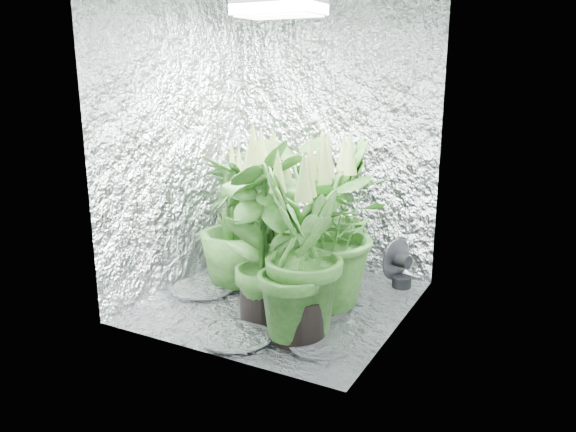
# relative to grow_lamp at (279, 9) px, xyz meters

# --- Properties ---
(ground) EXTENTS (1.60, 1.60, 0.00)m
(ground) POSITION_rel_grow_lamp_xyz_m (0.00, 0.00, -1.83)
(ground) COLOR silver
(ground) RESTS_ON ground
(walls) EXTENTS (1.62, 1.62, 2.00)m
(walls) POSITION_rel_grow_lamp_xyz_m (0.00, 0.00, -0.83)
(walls) COLOR silver
(walls) RESTS_ON ground
(grow_lamp) EXTENTS (0.50, 0.30, 0.22)m
(grow_lamp) POSITION_rel_grow_lamp_xyz_m (0.00, 0.00, 0.00)
(grow_lamp) COLOR gray
(grow_lamp) RESTS_ON ceiling
(plant_a) EXTENTS (1.07, 1.07, 1.00)m
(plant_a) POSITION_rel_grow_lamp_xyz_m (-0.46, 0.63, -1.35)
(plant_a) COLOR black
(plant_a) RESTS_ON ground
(plant_b) EXTENTS (0.62, 0.62, 0.95)m
(plant_b) POSITION_rel_grow_lamp_xyz_m (-0.18, 0.18, -1.40)
(plant_b) COLOR black
(plant_b) RESTS_ON ground
(plant_c) EXTENTS (0.55, 0.55, 1.11)m
(plant_c) POSITION_rel_grow_lamp_xyz_m (0.20, 0.42, -1.32)
(plant_c) COLOR black
(plant_c) RESTS_ON ground
(plant_d) EXTENTS (0.63, 0.63, 1.00)m
(plant_d) POSITION_rel_grow_lamp_xyz_m (-0.41, 0.10, -1.37)
(plant_d) COLOR black
(plant_d) RESTS_ON ground
(plant_e) EXTENTS (1.25, 1.25, 1.13)m
(plant_e) POSITION_rel_grow_lamp_xyz_m (0.26, 0.00, -1.29)
(plant_e) COLOR black
(plant_e) RESTS_ON ground
(plant_f) EXTENTS (0.70, 0.70, 1.19)m
(plant_f) POSITION_rel_grow_lamp_xyz_m (0.05, -0.29, -1.27)
(plant_f) COLOR black
(plant_f) RESTS_ON ground
(plant_g) EXTENTS (0.57, 0.57, 1.10)m
(plant_g) POSITION_rel_grow_lamp_xyz_m (0.36, -0.43, -1.32)
(plant_g) COLOR black
(plant_g) RESTS_ON ground
(circulation_fan) EXTENTS (0.18, 0.29, 0.34)m
(circulation_fan) POSITION_rel_grow_lamp_xyz_m (0.61, 0.63, -1.68)
(circulation_fan) COLOR black
(circulation_fan) RESTS_ON ground
(plant_label) EXTENTS (0.05, 0.03, 0.08)m
(plant_label) POSITION_rel_grow_lamp_xyz_m (0.42, -0.46, -1.53)
(plant_label) COLOR white
(plant_label) RESTS_ON plant_g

